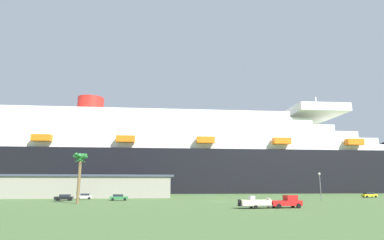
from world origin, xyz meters
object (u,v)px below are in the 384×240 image
(pickup_truck, at_px, (287,202))
(palm_tree, at_px, (80,163))
(parked_car_yellow_taxi, at_px, (369,195))
(small_boat_on_trailer, at_px, (259,203))
(parked_car_green_wagon, at_px, (119,197))
(street_lamp, at_px, (320,182))
(parked_car_silver_sedan, at_px, (84,196))
(cruise_ship, at_px, (169,159))
(parked_car_black_coupe, at_px, (64,197))

(pickup_truck, xyz_separation_m, palm_tree, (-38.23, 19.43, 7.58))
(parked_car_yellow_taxi, bearing_deg, small_boat_on_trailer, -145.81)
(pickup_truck, bearing_deg, parked_car_green_wagon, 133.14)
(street_lamp, bearing_deg, palm_tree, -179.23)
(small_boat_on_trailer, relative_size, parked_car_silver_sedan, 1.67)
(cruise_ship, bearing_deg, parked_car_green_wagon, -107.18)
(small_boat_on_trailer, height_order, parked_car_green_wagon, small_boat_on_trailer)
(pickup_truck, distance_m, street_lamp, 28.81)
(parked_car_yellow_taxi, xyz_separation_m, parked_car_black_coupe, (-91.21, -1.54, 0.00))
(street_lamp, distance_m, parked_car_black_coupe, 65.58)
(parked_car_silver_sedan, relative_size, parked_car_black_coupe, 0.99)
(parked_car_silver_sedan, relative_size, parked_car_green_wagon, 0.96)
(pickup_truck, relative_size, parked_car_silver_sedan, 1.26)
(parked_car_black_coupe, xyz_separation_m, parked_car_green_wagon, (13.67, -2.18, 0.00))
(parked_car_silver_sedan, bearing_deg, parked_car_yellow_taxi, -3.22)
(palm_tree, bearing_deg, parked_car_silver_sedan, 93.89)
(palm_tree, xyz_separation_m, parked_car_black_coupe, (-5.51, 14.84, -7.79))
(small_boat_on_trailer, bearing_deg, cruise_ship, 91.74)
(parked_car_black_coupe, bearing_deg, parked_car_yellow_taxi, 0.97)
(palm_tree, height_order, parked_car_yellow_taxi, palm_tree)
(parked_car_black_coupe, bearing_deg, palm_tree, -69.63)
(parked_car_black_coupe, bearing_deg, street_lamp, -12.40)
(cruise_ship, xyz_separation_m, small_boat_on_trailer, (3.11, -102.12, -15.58))
(cruise_ship, xyz_separation_m, parked_car_silver_sedan, (-31.24, -61.35, -15.71))
(small_boat_on_trailer, distance_m, parked_car_yellow_taxi, 63.83)
(cruise_ship, bearing_deg, palm_tree, -109.82)
(cruise_ship, height_order, parked_car_yellow_taxi, cruise_ship)
(parked_car_silver_sedan, bearing_deg, cruise_ship, 63.02)
(street_lamp, distance_m, parked_car_silver_sedan, 63.41)
(small_boat_on_trailer, relative_size, parked_car_black_coupe, 1.65)
(cruise_ship, relative_size, small_boat_on_trailer, 40.45)
(cruise_ship, relative_size, palm_tree, 27.57)
(pickup_truck, height_order, parked_car_green_wagon, pickup_truck)
(parked_car_black_coupe, bearing_deg, parked_car_silver_sedan, 57.78)
(small_boat_on_trailer, distance_m, parked_car_silver_sedan, 53.31)
(palm_tree, bearing_deg, small_boat_on_trailer, -30.63)
(cruise_ship, distance_m, pickup_truck, 103.58)
(parked_car_black_coupe, bearing_deg, cruise_ship, 62.50)
(parked_car_yellow_taxi, xyz_separation_m, parked_car_green_wagon, (-77.54, -3.72, 0.00))
(palm_tree, bearing_deg, pickup_truck, -26.94)
(small_boat_on_trailer, bearing_deg, parked_car_green_wagon, 127.58)
(pickup_truck, height_order, palm_tree, palm_tree)
(small_boat_on_trailer, height_order, palm_tree, palm_tree)
(parked_car_silver_sedan, bearing_deg, small_boat_on_trailer, -49.89)
(pickup_truck, xyz_separation_m, parked_car_green_wagon, (-30.07, 32.09, -0.21))
(parked_car_yellow_taxi, xyz_separation_m, parked_car_silver_sedan, (-87.15, 4.90, -0.00))
(parked_car_yellow_taxi, bearing_deg, street_lamp, -150.23)
(parked_car_silver_sedan, bearing_deg, parked_car_green_wagon, -41.90)
(parked_car_silver_sedan, bearing_deg, street_lamp, -18.90)
(pickup_truck, bearing_deg, street_lamp, 45.01)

